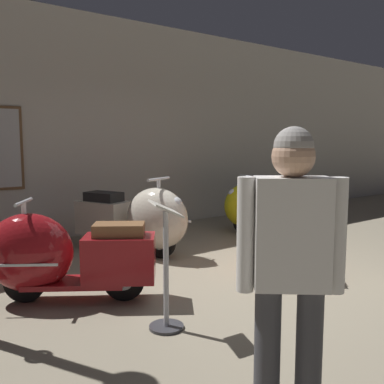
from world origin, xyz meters
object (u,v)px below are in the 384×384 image
info_stanchion (166,277)px  scooter_3 (261,206)px  scooter_2 (283,225)px  scooter_1 (140,219)px  scooter_0 (57,256)px  visitor_1 (290,262)px

info_stanchion → scooter_3: bearing=33.1°
scooter_2 → scooter_3: bearing=7.6°
scooter_1 → scooter_2: (1.33, -1.30, -0.03)m
scooter_2 → scooter_0: bearing=127.9°
scooter_0 → scooter_1: scooter_1 is taller
scooter_2 → visitor_1: visitor_1 is taller
scooter_1 → scooter_3: size_ratio=1.08×
scooter_3 → info_stanchion: 3.91m
scooter_3 → info_stanchion: info_stanchion is taller
scooter_0 → visitor_1: 2.59m
scooter_1 → info_stanchion: scooter_1 is taller
scooter_0 → info_stanchion: size_ratio=1.50×
visitor_1 → scooter_2: bearing=-9.0°
scooter_0 → info_stanchion: (0.49, -1.11, -0.01)m
scooter_0 → scooter_1: 1.78m
scooter_2 → visitor_1: size_ratio=0.93×
visitor_1 → info_stanchion: (0.19, 1.41, -0.48)m
scooter_0 → scooter_2: scooter_2 is taller
scooter_1 → info_stanchion: bearing=-47.5°
scooter_2 → info_stanchion: (-2.31, -0.82, -0.01)m
scooter_3 → scooter_0: bearing=30.0°
scooter_1 → scooter_2: scooter_1 is taller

